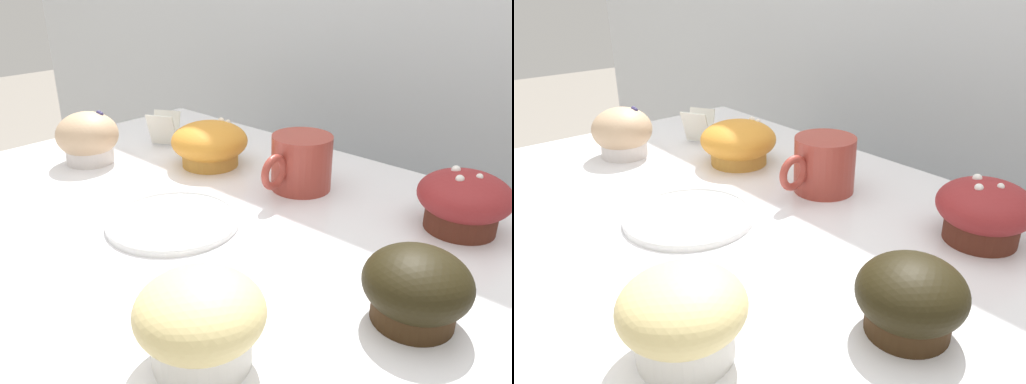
# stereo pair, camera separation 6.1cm
# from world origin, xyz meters

# --- Properties ---
(wall_back) EXTENTS (3.20, 0.10, 1.80)m
(wall_back) POSITION_xyz_m (0.00, 0.60, 0.90)
(wall_back) COLOR silver
(wall_back) RESTS_ON ground
(muffin_front_center) EXTENTS (0.10, 0.10, 0.08)m
(muffin_front_center) POSITION_xyz_m (-0.34, -0.01, 0.95)
(muffin_front_center) COLOR silver
(muffin_front_center) RESTS_ON display_counter
(muffin_back_left) EXTENTS (0.12, 0.12, 0.07)m
(muffin_back_left) POSITION_xyz_m (-0.18, 0.12, 0.95)
(muffin_back_left) COLOR #BF8435
(muffin_back_left) RESTS_ON display_counter
(muffin_back_right) EXTENTS (0.10, 0.10, 0.07)m
(muffin_back_right) POSITION_xyz_m (0.25, -0.02, 0.95)
(muffin_back_right) COLOR #342211
(muffin_back_right) RESTS_ON display_counter
(muffin_front_left) EXTENTS (0.11, 0.11, 0.08)m
(muffin_front_left) POSITION_xyz_m (0.15, -0.19, 0.95)
(muffin_front_left) COLOR silver
(muffin_front_left) RESTS_ON display_counter
(muffin_front_right) EXTENTS (0.11, 0.11, 0.08)m
(muffin_front_right) POSITION_xyz_m (0.21, 0.18, 0.95)
(muffin_front_right) COLOR #522418
(muffin_front_right) RESTS_ON display_counter
(coffee_cup) EXTENTS (0.09, 0.13, 0.08)m
(coffee_cup) POSITION_xyz_m (-0.01, 0.15, 0.96)
(coffee_cup) COLOR #99382D
(coffee_cup) RESTS_ON display_counter
(serving_plate) EXTENTS (0.17, 0.17, 0.01)m
(serving_plate) POSITION_xyz_m (-0.06, -0.05, 0.92)
(serving_plate) COLOR white
(serving_plate) RESTS_ON display_counter
(price_card) EXTENTS (0.06, 0.06, 0.06)m
(price_card) POSITION_xyz_m (-0.31, 0.13, 0.95)
(price_card) COLOR white
(price_card) RESTS_ON display_counter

